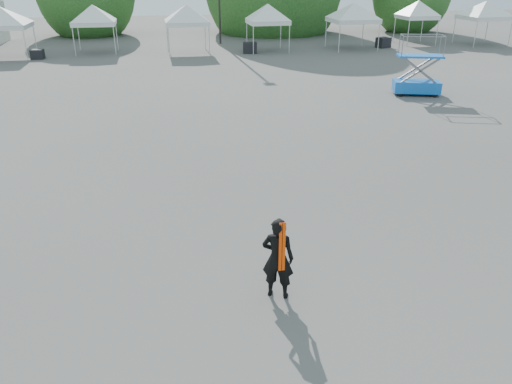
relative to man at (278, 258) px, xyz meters
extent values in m
plane|color=#474442|center=(0.37, 2.43, -0.82)|extent=(120.00, 120.00, 0.00)
cylinder|color=#382314|center=(-7.63, 42.43, 0.32)|extent=(0.36, 0.36, 2.27)
cylinder|color=#382314|center=(9.37, 41.43, 0.58)|extent=(0.36, 0.36, 2.80)
cylinder|color=#382314|center=(22.37, 39.43, 0.23)|extent=(0.36, 0.36, 2.10)
cylinder|color=silver|center=(-10.36, 28.88, 0.18)|extent=(0.06, 0.06, 2.00)
cylinder|color=silver|center=(-10.36, 32.01, 0.18)|extent=(0.06, 0.06, 2.00)
cube|color=white|center=(-11.92, 30.44, 1.26)|extent=(3.33, 3.33, 0.30)
cylinder|color=silver|center=(-7.41, 29.91, 0.18)|extent=(0.06, 0.06, 2.00)
cylinder|color=silver|center=(-4.67, 29.91, 0.18)|extent=(0.06, 0.06, 2.00)
cylinder|color=silver|center=(-7.41, 32.64, 0.18)|extent=(0.06, 0.06, 2.00)
cylinder|color=silver|center=(-4.67, 32.64, 0.18)|extent=(0.06, 0.06, 2.00)
cube|color=white|center=(-6.04, 31.27, 1.26)|extent=(2.94, 2.94, 0.30)
pyramid|color=white|center=(-6.04, 31.27, 2.51)|extent=(4.15, 4.15, 1.10)
cylinder|color=silver|center=(-0.96, 28.59, 0.18)|extent=(0.06, 0.06, 2.00)
cylinder|color=silver|center=(1.86, 28.59, 0.18)|extent=(0.06, 0.06, 2.00)
cylinder|color=silver|center=(-0.96, 31.40, 0.18)|extent=(0.06, 0.06, 2.00)
cylinder|color=silver|center=(1.86, 31.40, 0.18)|extent=(0.06, 0.06, 2.00)
cube|color=white|center=(0.45, 30.00, 1.26)|extent=(3.02, 3.02, 0.30)
pyramid|color=white|center=(0.45, 30.00, 2.51)|extent=(4.26, 4.26, 1.10)
cylinder|color=silver|center=(4.98, 28.45, 0.18)|extent=(0.06, 0.06, 2.00)
cylinder|color=silver|center=(7.62, 28.45, 0.18)|extent=(0.06, 0.06, 2.00)
cylinder|color=silver|center=(4.98, 31.09, 0.18)|extent=(0.06, 0.06, 2.00)
cylinder|color=silver|center=(7.62, 31.09, 0.18)|extent=(0.06, 0.06, 2.00)
cube|color=white|center=(6.30, 29.77, 1.26)|extent=(2.84, 2.84, 0.30)
pyramid|color=white|center=(6.30, 29.77, 2.51)|extent=(4.02, 4.02, 1.10)
cylinder|color=silver|center=(11.28, 28.10, 0.18)|extent=(0.06, 0.06, 2.00)
cylinder|color=silver|center=(14.34, 28.10, 0.18)|extent=(0.06, 0.06, 2.00)
cylinder|color=silver|center=(11.28, 31.17, 0.18)|extent=(0.06, 0.06, 2.00)
cylinder|color=silver|center=(14.34, 31.17, 0.18)|extent=(0.06, 0.06, 2.00)
cube|color=white|center=(12.81, 29.64, 1.26)|extent=(3.26, 3.26, 0.30)
pyramid|color=white|center=(12.81, 29.64, 2.51)|extent=(4.61, 4.61, 1.10)
cylinder|color=silver|center=(17.69, 30.13, 0.18)|extent=(0.06, 0.06, 2.00)
cylinder|color=silver|center=(20.17, 30.13, 0.18)|extent=(0.06, 0.06, 2.00)
cylinder|color=silver|center=(17.69, 32.60, 0.18)|extent=(0.06, 0.06, 2.00)
cylinder|color=silver|center=(20.17, 32.60, 0.18)|extent=(0.06, 0.06, 2.00)
cube|color=white|center=(18.93, 31.36, 1.26)|extent=(2.67, 2.67, 0.30)
pyramid|color=white|center=(18.93, 31.36, 2.51)|extent=(3.78, 3.78, 1.10)
cylinder|color=silver|center=(22.31, 28.24, 0.18)|extent=(0.06, 0.06, 2.00)
cylinder|color=silver|center=(25.31, 28.24, 0.18)|extent=(0.06, 0.06, 2.00)
cylinder|color=silver|center=(22.31, 31.24, 0.18)|extent=(0.06, 0.06, 2.00)
cylinder|color=silver|center=(25.31, 31.24, 0.18)|extent=(0.06, 0.06, 2.00)
cube|color=white|center=(23.81, 29.74, 1.26)|extent=(3.20, 3.20, 0.30)
pyramid|color=white|center=(23.81, 29.74, 2.51)|extent=(4.52, 4.52, 1.10)
imported|color=black|center=(0.00, 0.00, 0.00)|extent=(0.70, 0.59, 1.63)
cube|color=#F94004|center=(0.00, -0.16, 0.32)|extent=(0.13, 0.02, 0.98)
cube|color=#0D58B5|center=(10.43, 14.68, -0.41)|extent=(2.40, 1.68, 0.54)
cube|color=#0D58B5|center=(10.43, 14.68, 1.04)|extent=(2.30, 1.61, 0.09)
cylinder|color=black|center=(9.52, 14.49, -0.65)|extent=(0.35, 0.23, 0.33)
cylinder|color=black|center=(11.08, 14.01, -0.65)|extent=(0.35, 0.23, 0.33)
cylinder|color=black|center=(9.79, 15.35, -0.65)|extent=(0.35, 0.23, 0.33)
cylinder|color=black|center=(11.35, 14.87, -0.65)|extent=(0.35, 0.23, 0.33)
cube|color=black|center=(-9.80, 29.29, -0.50)|extent=(0.87, 0.70, 0.64)
cube|color=black|center=(4.83, 29.01, -0.44)|extent=(1.08, 0.89, 0.77)
cube|color=black|center=(15.52, 29.79, -0.43)|extent=(1.20, 1.07, 0.77)
camera|label=1|loc=(-1.90, -7.61, 4.86)|focal=35.00mm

